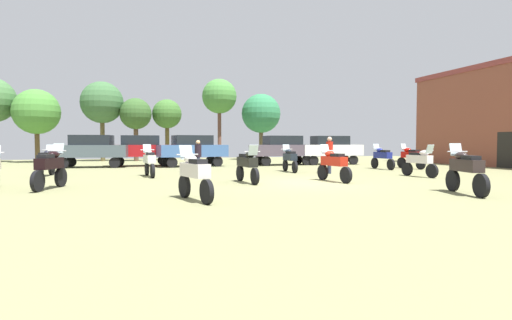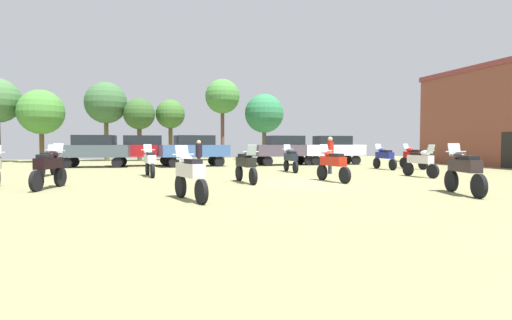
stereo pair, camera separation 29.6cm
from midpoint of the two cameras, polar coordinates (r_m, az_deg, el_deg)
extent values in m
cube|color=olive|center=(15.41, 7.54, -3.27)|extent=(44.00, 52.00, 0.02)
cube|color=black|center=(28.15, 32.85, 1.18)|extent=(0.08, 1.20, 2.20)
cylinder|color=black|center=(15.42, -25.72, -2.19)|extent=(0.31, 0.68, 0.67)
cylinder|color=black|center=(14.14, -28.39, -2.65)|extent=(0.31, 0.68, 0.67)
cube|color=black|center=(14.74, -27.04, -0.41)|extent=(0.70, 1.30, 0.36)
ellipsoid|color=black|center=(14.98, -26.55, 0.71)|extent=(0.44, 0.55, 0.24)
cube|color=black|center=(14.54, -27.46, 0.49)|extent=(0.45, 0.62, 0.12)
cube|color=silver|center=(15.25, -26.02, 1.43)|extent=(0.39, 0.25, 0.39)
cylinder|color=#B7B7BC|center=(15.17, -26.18, 1.19)|extent=(0.60, 0.21, 0.04)
cylinder|color=black|center=(14.45, 0.17, -2.35)|extent=(0.18, 0.63, 0.62)
cylinder|color=black|center=(15.97, -1.91, -1.89)|extent=(0.18, 0.63, 0.62)
cube|color=black|center=(15.18, -0.92, -0.26)|extent=(0.49, 1.41, 0.36)
ellipsoid|color=black|center=(14.87, -0.52, 0.76)|extent=(0.36, 0.51, 0.24)
cube|color=black|center=(15.39, -1.23, 0.67)|extent=(0.35, 0.59, 0.12)
cube|color=silver|center=(14.55, -0.05, 1.43)|extent=(0.37, 0.18, 0.39)
cylinder|color=#B7B7BC|center=(14.65, -0.19, 1.20)|extent=(0.62, 0.09, 0.04)
cylinder|color=black|center=(21.15, -26.63, -1.09)|extent=(0.20, 0.62, 0.61)
cylinder|color=black|center=(19.74, -27.99, -1.36)|extent=(0.20, 0.62, 0.61)
cube|color=black|center=(20.42, -27.32, 0.13)|extent=(0.52, 1.30, 0.36)
ellipsoid|color=black|center=(20.68, -27.07, 0.94)|extent=(0.38, 0.52, 0.24)
cube|color=black|center=(20.21, -27.53, 0.79)|extent=(0.37, 0.59, 0.12)
cube|color=silver|center=(20.98, -26.80, 1.46)|extent=(0.38, 0.20, 0.39)
cylinder|color=#B7B7BC|center=(20.89, -26.88, 1.29)|extent=(0.62, 0.11, 0.04)
cylinder|color=black|center=(11.36, -10.02, -3.70)|extent=(0.28, 0.64, 0.63)
cylinder|color=black|center=(9.99, -7.00, -4.52)|extent=(0.28, 0.64, 0.63)
cube|color=silver|center=(10.63, -8.62, -1.44)|extent=(0.68, 1.31, 0.36)
ellipsoid|color=silver|center=(10.87, -9.20, 0.12)|extent=(0.44, 0.55, 0.24)
cube|color=black|center=(10.41, -8.18, -0.19)|extent=(0.44, 0.62, 0.12)
cube|color=silver|center=(11.16, -9.80, 1.10)|extent=(0.39, 0.24, 0.39)
cylinder|color=#B7B7BC|center=(11.08, -9.62, 0.78)|extent=(0.61, 0.20, 0.04)
cylinder|color=black|center=(16.58, 9.94, -1.75)|extent=(0.20, 0.64, 0.63)
cylinder|color=black|center=(15.30, 13.13, -2.13)|extent=(0.20, 0.64, 0.63)
cube|color=#AF2012|center=(15.91, 11.49, -0.16)|extent=(0.53, 1.36, 0.36)
ellipsoid|color=#AF2012|center=(16.14, 10.90, 0.88)|extent=(0.38, 0.52, 0.24)
cube|color=black|center=(15.71, 11.98, 0.68)|extent=(0.37, 0.59, 0.12)
cube|color=silver|center=(16.41, 10.25, 1.54)|extent=(0.38, 0.20, 0.39)
cylinder|color=#B7B7BC|center=(16.33, 10.45, 1.32)|extent=(0.62, 0.12, 0.04)
cylinder|color=black|center=(19.35, -14.86, -1.21)|extent=(0.20, 0.63, 0.62)
cylinder|color=black|center=(17.78, -14.13, -1.52)|extent=(0.20, 0.63, 0.62)
cube|color=silver|center=(18.54, -14.53, 0.16)|extent=(0.53, 1.38, 0.36)
ellipsoid|color=silver|center=(18.83, -14.67, 1.05)|extent=(0.38, 0.52, 0.24)
cube|color=black|center=(18.29, -14.42, 0.88)|extent=(0.37, 0.59, 0.12)
cube|color=silver|center=(19.16, -14.82, 1.61)|extent=(0.38, 0.20, 0.39)
cylinder|color=#B7B7BC|center=(19.06, -14.78, 1.42)|extent=(0.62, 0.12, 0.04)
cylinder|color=black|center=(21.62, 4.75, -0.77)|extent=(0.15, 0.61, 0.60)
cylinder|color=black|center=(20.16, 6.08, -1.01)|extent=(0.15, 0.61, 0.60)
cube|color=#1B222B|center=(20.87, 5.40, 0.43)|extent=(0.42, 1.32, 0.36)
ellipsoid|color=#1B222B|center=(21.14, 5.15, 1.22)|extent=(0.34, 0.49, 0.24)
cube|color=black|center=(20.64, 5.60, 1.08)|extent=(0.32, 0.57, 0.12)
cube|color=silver|center=(21.44, 4.88, 1.72)|extent=(0.37, 0.17, 0.39)
cylinder|color=#B7B7BC|center=(21.35, 4.96, 1.55)|extent=(0.62, 0.06, 0.04)
cylinder|color=black|center=(25.62, 20.73, -0.37)|extent=(0.18, 0.65, 0.64)
cylinder|color=black|center=(24.50, 23.12, -0.53)|extent=(0.18, 0.65, 0.64)
cube|color=red|center=(25.04, 21.91, 0.69)|extent=(0.49, 1.33, 0.36)
ellipsoid|color=red|center=(25.25, 21.47, 1.35)|extent=(0.37, 0.51, 0.24)
cube|color=black|center=(24.87, 22.28, 1.23)|extent=(0.35, 0.59, 0.12)
cube|color=silver|center=(25.48, 20.98, 1.77)|extent=(0.37, 0.19, 0.39)
cylinder|color=#B7B7BC|center=(25.41, 21.13, 1.63)|extent=(0.62, 0.10, 0.04)
cylinder|color=black|center=(13.96, 26.71, -2.68)|extent=(0.29, 0.69, 0.68)
cylinder|color=black|center=(12.64, 29.87, -3.25)|extent=(0.29, 0.69, 0.68)
cube|color=#2A2120|center=(13.26, 28.26, -0.72)|extent=(0.68, 1.34, 0.36)
ellipsoid|color=#2A2120|center=(13.50, 27.69, 0.54)|extent=(0.43, 0.55, 0.24)
cube|color=black|center=(13.05, 28.76, 0.28)|extent=(0.43, 0.62, 0.12)
cube|color=silver|center=(13.78, 27.07, 1.33)|extent=(0.39, 0.24, 0.39)
cylinder|color=#B7B7BC|center=(13.69, 27.25, 1.07)|extent=(0.61, 0.19, 0.04)
cylinder|color=black|center=(24.76, 17.22, -0.43)|extent=(0.13, 0.63, 0.63)
cylinder|color=black|center=(23.41, 19.33, -0.62)|extent=(0.13, 0.63, 0.63)
cube|color=navy|center=(24.06, 18.26, 0.65)|extent=(0.37, 1.38, 0.36)
ellipsoid|color=navy|center=(24.31, 17.87, 1.34)|extent=(0.32, 0.48, 0.24)
cube|color=black|center=(23.85, 18.59, 1.21)|extent=(0.30, 0.56, 0.12)
cube|color=silver|center=(24.60, 17.44, 1.77)|extent=(0.36, 0.16, 0.39)
cylinder|color=#B7B7BC|center=(24.51, 17.57, 1.63)|extent=(0.62, 0.04, 0.04)
cylinder|color=black|center=(18.78, 24.40, -1.47)|extent=(0.18, 0.62, 0.61)
cylinder|color=black|center=(19.83, 21.34, -1.22)|extent=(0.18, 0.62, 0.61)
cube|color=silver|center=(19.27, 22.85, 0.10)|extent=(0.49, 1.28, 0.36)
ellipsoid|color=silver|center=(19.06, 23.46, 0.91)|extent=(0.37, 0.51, 0.24)
cube|color=black|center=(19.42, 22.41, 0.84)|extent=(0.36, 0.59, 0.12)
cube|color=silver|center=(18.84, 24.14, 1.43)|extent=(0.37, 0.19, 0.39)
cylinder|color=#B7B7BC|center=(18.90, 23.93, 1.26)|extent=(0.62, 0.10, 0.04)
cylinder|color=black|center=(26.07, 2.04, -0.17)|extent=(0.65, 0.24, 0.64)
cylinder|color=black|center=(27.43, 1.04, -0.03)|extent=(0.65, 0.24, 0.64)
cylinder|color=black|center=(27.18, 7.87, -0.08)|extent=(0.65, 0.24, 0.64)
cylinder|color=black|center=(28.49, 6.63, 0.04)|extent=(0.65, 0.24, 0.64)
cube|color=#4C4250|center=(27.24, 4.44, 1.40)|extent=(4.35, 1.93, 0.75)
cube|color=black|center=(27.23, 4.45, 2.83)|extent=(2.41, 1.66, 0.61)
cylinder|color=black|center=(24.87, -11.33, -0.34)|extent=(0.66, 0.30, 0.64)
cylinder|color=black|center=(26.28, -11.97, -0.20)|extent=(0.66, 0.30, 0.64)
cylinder|color=black|center=(25.63, -4.92, -0.22)|extent=(0.66, 0.30, 0.64)
cylinder|color=black|center=(27.00, -5.88, -0.09)|extent=(0.66, 0.30, 0.64)
cube|color=#3A5D97|center=(25.88, -8.50, 1.32)|extent=(4.50, 2.36, 0.75)
cube|color=black|center=(25.88, -8.51, 2.83)|extent=(2.55, 1.88, 0.61)
cylinder|color=black|center=(27.30, 8.87, -0.08)|extent=(0.65, 0.27, 0.64)
cylinder|color=black|center=(28.66, 7.88, 0.05)|extent=(0.65, 0.27, 0.64)
cylinder|color=black|center=(28.45, 14.41, -0.02)|extent=(0.65, 0.27, 0.64)
cylinder|color=black|center=(29.75, 13.20, 0.10)|extent=(0.65, 0.27, 0.64)
cube|color=silver|center=(28.49, 11.14, 1.41)|extent=(4.42, 2.11, 0.75)
cube|color=black|center=(28.48, 11.16, 2.78)|extent=(2.47, 1.75, 0.61)
cylinder|color=black|center=(26.35, -25.22, -0.38)|extent=(0.66, 0.30, 0.64)
cylinder|color=black|center=(27.72, -24.34, -0.23)|extent=(0.66, 0.30, 0.64)
cylinder|color=black|center=(25.64, -18.96, -0.35)|extent=(0.66, 0.30, 0.64)
cylinder|color=black|center=(27.05, -18.38, -0.20)|extent=(0.66, 0.30, 0.64)
cube|color=#434F58|center=(26.63, -21.78, 1.21)|extent=(4.50, 2.34, 0.75)
cube|color=black|center=(26.62, -21.80, 2.67)|extent=(2.55, 1.88, 0.61)
cylinder|color=black|center=(26.43, -18.75, -0.26)|extent=(0.64, 0.23, 0.64)
cylinder|color=black|center=(27.87, -18.63, -0.13)|extent=(0.64, 0.23, 0.64)
cylinder|color=black|center=(26.47, -12.41, -0.18)|extent=(0.64, 0.23, 0.64)
cylinder|color=black|center=(27.91, -12.62, -0.05)|extent=(0.64, 0.23, 0.64)
cube|color=maroon|center=(27.11, -15.62, 1.31)|extent=(4.33, 1.86, 0.75)
cube|color=black|center=(27.10, -15.64, 2.75)|extent=(2.39, 1.62, 0.61)
cylinder|color=#282D42|center=(19.90, 11.03, -0.69)|extent=(0.14, 0.14, 0.88)
cylinder|color=#282D42|center=(20.06, 10.89, -0.66)|extent=(0.14, 0.14, 0.88)
cylinder|color=#B51C12|center=(19.95, 10.98, 1.60)|extent=(0.39, 0.39, 0.70)
sphere|color=tan|center=(19.95, 10.99, 2.95)|extent=(0.24, 0.24, 0.24)
cylinder|color=#262744|center=(20.61, -7.82, -0.67)|extent=(0.14, 0.14, 0.80)
cylinder|color=#262744|center=(20.44, -7.69, -0.69)|extent=(0.14, 0.14, 0.80)
cylinder|color=black|center=(20.50, -7.77, 1.33)|extent=(0.38, 0.38, 0.64)
sphere|color=tan|center=(20.49, -7.78, 2.53)|extent=(0.22, 0.22, 0.22)
cylinder|color=brown|center=(35.77, 1.42, 2.74)|extent=(0.37, 0.37, 3.36)
sphere|color=#2C7448|center=(35.86, 1.43, 6.68)|extent=(3.48, 3.48, 3.48)
cylinder|color=brown|center=(35.27, -28.12, 2.27)|extent=(0.35, 0.35, 3.14)
sphere|color=#427E32|center=(35.35, -28.19, 6.08)|extent=(3.47, 3.47, 3.47)
cylinder|color=brown|center=(35.52, -11.89, 2.77)|extent=(0.35, 0.35, 3.46)
sphere|color=#39672A|center=(35.60, -11.93, 6.47)|extent=(2.51, 2.51, 2.51)
cylinder|color=brown|center=(34.25, -4.57, 3.96)|extent=(0.31, 0.31, 4.82)
sphere|color=#417F37|center=(34.46, -4.59, 9.07)|extent=(2.94, 2.94, 2.94)
cylinder|color=brown|center=(35.41, -20.41, 3.16)|extent=(0.35, 0.35, 4.08)
sphere|color=#376136|center=(35.56, -20.48, 7.69)|extent=(3.43, 3.43, 3.43)
cylinder|color=#50382C|center=(34.69, -16.10, 2.64)|extent=(0.37, 0.37, 3.35)
sphere|color=#325626|center=(34.77, -16.15, 6.36)|extent=(2.59, 2.59, 2.59)
camera|label=1|loc=(0.15, -89.54, 0.02)|focal=27.94mm
camera|label=2|loc=(0.15, 90.46, -0.02)|focal=27.94mm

